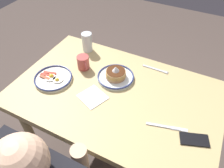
% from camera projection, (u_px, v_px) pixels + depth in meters
% --- Properties ---
extents(ground_plane, '(6.00, 6.00, 0.00)m').
position_uv_depth(ground_plane, '(114.00, 152.00, 1.86)').
color(ground_plane, '#50423B').
extents(dining_table, '(1.27, 0.81, 0.75)m').
position_uv_depth(dining_table, '(115.00, 101.00, 1.38)').
color(dining_table, tan).
rests_on(dining_table, ground_plane).
extents(plate_near_main, '(0.24, 0.24, 0.10)m').
position_uv_depth(plate_near_main, '(116.00, 76.00, 1.40)').
color(plate_near_main, white).
rests_on(plate_near_main, dining_table).
extents(plate_center_pancakes, '(0.25, 0.25, 0.04)m').
position_uv_depth(plate_center_pancakes, '(53.00, 78.00, 1.40)').
color(plate_center_pancakes, silver).
rests_on(plate_center_pancakes, dining_table).
extents(coffee_mug, '(0.10, 0.09, 0.10)m').
position_uv_depth(coffee_mug, '(83.00, 62.00, 1.45)').
color(coffee_mug, '#BF4C47').
rests_on(coffee_mug, dining_table).
extents(drinking_glass, '(0.08, 0.08, 0.14)m').
position_uv_depth(drinking_glass, '(87.00, 43.00, 1.59)').
color(drinking_glass, silver).
rests_on(drinking_glass, dining_table).
extents(cell_phone, '(0.16, 0.12, 0.01)m').
position_uv_depth(cell_phone, '(194.00, 140.00, 1.09)').
color(cell_phone, black).
rests_on(cell_phone, dining_table).
extents(paper_napkin, '(0.19, 0.19, 0.00)m').
position_uv_depth(paper_napkin, '(93.00, 97.00, 1.30)').
color(paper_napkin, white).
rests_on(paper_napkin, dining_table).
extents(fork_near, '(0.18, 0.02, 0.01)m').
position_uv_depth(fork_near, '(155.00, 69.00, 1.48)').
color(fork_near, silver).
rests_on(fork_near, dining_table).
extents(butter_knife, '(0.22, 0.07, 0.01)m').
position_uv_depth(butter_knife, '(167.00, 127.00, 1.14)').
color(butter_knife, silver).
rests_on(butter_knife, dining_table).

